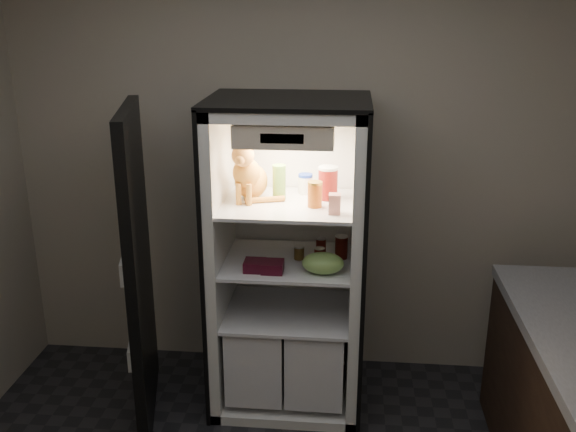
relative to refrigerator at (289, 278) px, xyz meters
name	(u,v)px	position (x,y,z in m)	size (l,w,h in m)	color
room_shell	(252,226)	(0.00, -1.38, 0.83)	(3.60, 3.60, 3.60)	white
refrigerator	(289,278)	(0.00, 0.00, 0.00)	(0.90, 0.72, 1.88)	white
fridge_door	(139,272)	(-0.83, -0.26, 0.12)	(0.26, 0.86, 1.85)	black
tabby_cat	(249,176)	(-0.23, -0.03, 0.64)	(0.31, 0.37, 0.38)	orange
parmesan_shaker	(279,182)	(-0.06, 0.00, 0.60)	(0.08, 0.08, 0.20)	#23802F
mayo_tub	(305,184)	(0.09, 0.12, 0.56)	(0.09, 0.09, 0.12)	white
salsa_jar	(315,194)	(0.16, -0.13, 0.57)	(0.08, 0.08, 0.15)	#9A1C0E
pepper_jar	(328,183)	(0.22, 0.03, 0.59)	(0.11, 0.11, 0.19)	maroon
cream_carton	(335,204)	(0.27, -0.23, 0.55)	(0.06, 0.06, 0.11)	silver
soda_can_a	(321,247)	(0.19, 0.02, 0.20)	(0.06, 0.06, 0.11)	black
soda_can_b	(341,247)	(0.31, -0.01, 0.22)	(0.07, 0.07, 0.14)	black
soda_can_c	(319,257)	(0.19, -0.14, 0.20)	(0.06, 0.06, 0.11)	black
condiment_jar	(299,252)	(0.07, -0.05, 0.19)	(0.06, 0.06, 0.08)	#553C18
grape_bag	(323,263)	(0.21, -0.23, 0.21)	(0.23, 0.17, 0.12)	#77AC50
berry_box_left	(255,265)	(-0.17, -0.24, 0.18)	(0.12, 0.12, 0.06)	#4F0D1D
berry_box_right	(273,267)	(-0.07, -0.25, 0.18)	(0.12, 0.12, 0.06)	#4F0D1D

